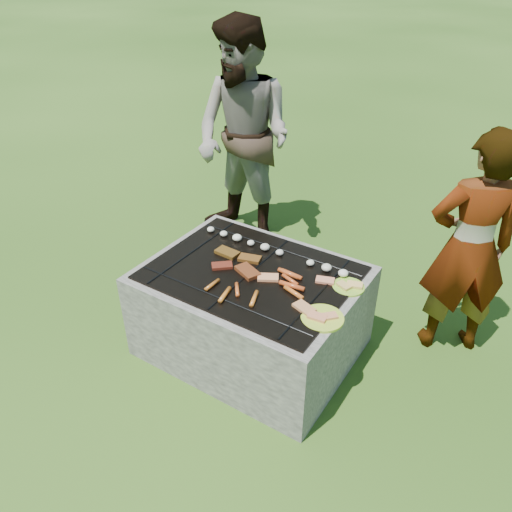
{
  "coord_description": "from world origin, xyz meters",
  "views": [
    {
      "loc": [
        1.39,
        -2.1,
        2.33
      ],
      "look_at": [
        0.0,
        0.05,
        0.7
      ],
      "focal_mm": 35.0,
      "sensor_mm": 36.0,
      "label": 1
    }
  ],
  "objects_px": {
    "fire_pit": "(252,314)",
    "plate_near": "(322,318)",
    "plate_far": "(349,286)",
    "cook": "(469,248)",
    "bystander": "(244,138)"
  },
  "relations": [
    {
      "from": "fire_pit",
      "to": "plate_near",
      "type": "bearing_deg",
      "value": -15.83
    },
    {
      "from": "fire_pit",
      "to": "plate_near",
      "type": "xyz_separation_m",
      "value": [
        0.56,
        -0.16,
        0.33
      ]
    },
    {
      "from": "fire_pit",
      "to": "bystander",
      "type": "distance_m",
      "value": 1.63
    },
    {
      "from": "plate_far",
      "to": "bystander",
      "type": "distance_m",
      "value": 1.79
    },
    {
      "from": "cook",
      "to": "plate_near",
      "type": "bearing_deg",
      "value": 27.81
    },
    {
      "from": "fire_pit",
      "to": "plate_near",
      "type": "distance_m",
      "value": 0.67
    },
    {
      "from": "bystander",
      "to": "plate_far",
      "type": "bearing_deg",
      "value": -28.4
    },
    {
      "from": "fire_pit",
      "to": "plate_far",
      "type": "height_order",
      "value": "plate_far"
    },
    {
      "from": "plate_far",
      "to": "cook",
      "type": "height_order",
      "value": "cook"
    },
    {
      "from": "plate_far",
      "to": "bystander",
      "type": "bearing_deg",
      "value": 144.46
    },
    {
      "from": "plate_far",
      "to": "plate_near",
      "type": "distance_m",
      "value": 0.34
    },
    {
      "from": "plate_near",
      "to": "plate_far",
      "type": "bearing_deg",
      "value": 89.67
    },
    {
      "from": "plate_near",
      "to": "fire_pit",
      "type": "bearing_deg",
      "value": 164.17
    },
    {
      "from": "fire_pit",
      "to": "plate_far",
      "type": "xyz_separation_m",
      "value": [
        0.56,
        0.18,
        0.33
      ]
    },
    {
      "from": "cook",
      "to": "bystander",
      "type": "height_order",
      "value": "bystander"
    }
  ]
}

